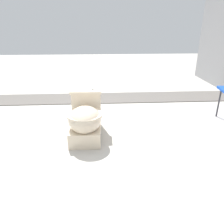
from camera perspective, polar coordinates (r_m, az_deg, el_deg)
The scene contains 3 objects.
ground_plane at distance 2.61m, azimuth -8.17°, elevation -6.22°, with size 14.00×14.00×0.00m, color #B7B2A8.
gravel_strip at distance 3.86m, azimuth 0.72°, elevation 3.75°, with size 0.56×8.00×0.01m, color #605B56.
toilet at distance 2.50m, azimuth -6.88°, elevation -1.87°, with size 0.64×0.40×0.52m.
Camera 1 is at (2.29, 0.23, 1.25)m, focal length 35.00 mm.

